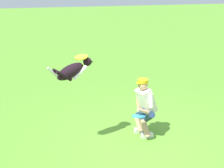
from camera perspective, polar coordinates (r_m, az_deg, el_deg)
name	(u,v)px	position (r m, az deg, el deg)	size (l,w,h in m)	color
ground_plane	(140,147)	(6.70, 5.07, -11.14)	(60.00, 60.00, 0.00)	#5A962E
person	(145,105)	(6.88, 5.81, -3.81)	(0.54, 0.67, 1.29)	silver
dog	(73,70)	(6.19, -7.01, 2.40)	(0.94, 0.48, 0.45)	black
frisbee_flying	(81,57)	(6.28, -5.48, 4.78)	(0.25, 0.25, 0.02)	yellow
frisbee_held	(139,116)	(6.58, 4.74, -5.71)	(0.26, 0.26, 0.02)	#2E97ED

